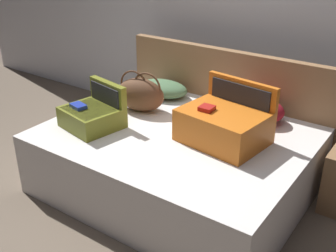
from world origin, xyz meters
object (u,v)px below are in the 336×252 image
pillow_center_head (259,109)px  pillow_near_headboard (163,89)px  duffel_bag (141,94)px  hard_case_medium (93,114)px  bed (176,161)px  hard_case_large (224,123)px

pillow_center_head → pillow_near_headboard: bearing=-178.8°
duffel_bag → pillow_center_head: duffel_bag is taller
hard_case_medium → pillow_near_headboard: (0.07, 0.84, -0.03)m
pillow_near_headboard → bed: bearing=-46.3°
bed → pillow_center_head: bearing=53.8°
hard_case_large → hard_case_medium: size_ratio=1.34×
hard_case_medium → pillow_center_head: bearing=51.3°
hard_case_large → duffel_bag: hard_case_large is taller
bed → pillow_near_headboard: 0.84m
bed → hard_case_medium: bearing=-154.6°
bed → pillow_near_headboard: (-0.53, 0.56, 0.33)m
hard_case_medium → duffel_bag: duffel_bag is taller
hard_case_medium → pillow_center_head: hard_case_medium is taller
hard_case_medium → hard_case_large: bearing=32.0°
bed → hard_case_large: hard_case_large is taller
hard_case_medium → pillow_near_headboard: size_ratio=0.99×
hard_case_large → pillow_center_head: 0.50m
bed → duffel_bag: (-0.50, 0.18, 0.40)m
bed → pillow_center_head: pillow_center_head is taller
hard_case_large → pillow_center_head: size_ratio=1.54×
duffel_bag → pillow_center_head: (0.92, 0.39, -0.05)m
hard_case_large → pillow_near_headboard: (-0.89, 0.48, -0.07)m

